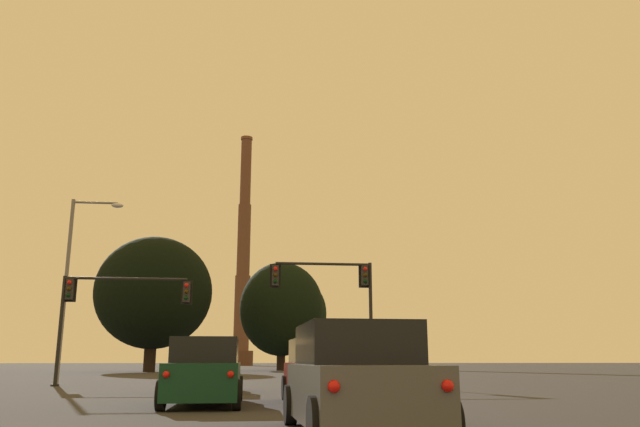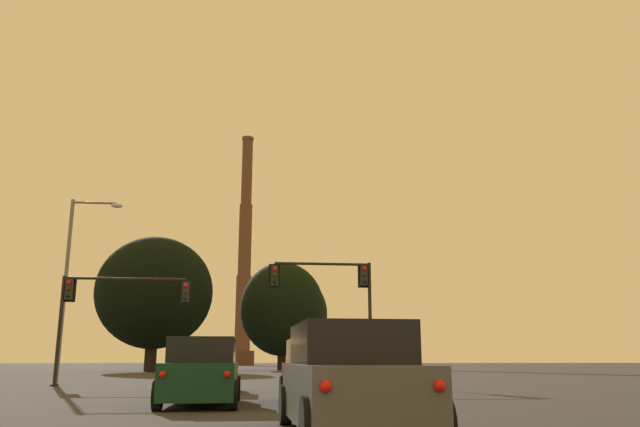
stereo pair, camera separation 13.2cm
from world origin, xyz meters
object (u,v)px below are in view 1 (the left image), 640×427
(suv_center_lane_front, at_px, (208,369))
(smokestack, at_px, (243,272))
(suv_right_lane_second, at_px, (323,372))
(traffic_light_overhead_right, at_px, (338,290))
(suv_center_lane_second, at_px, (205,372))
(traffic_light_overhead_left, at_px, (108,301))
(suv_right_lane_third, at_px, (356,380))
(street_lamp, at_px, (74,271))

(suv_center_lane_front, distance_m, smokestack, 131.41)
(suv_right_lane_second, bearing_deg, smokestack, 90.03)
(suv_right_lane_second, distance_m, traffic_light_overhead_right, 13.83)
(suv_center_lane_second, relative_size, traffic_light_overhead_left, 0.75)
(suv_right_lane_third, relative_size, traffic_light_overhead_left, 0.75)
(traffic_light_overhead_right, bearing_deg, suv_right_lane_second, -99.92)
(suv_center_lane_second, relative_size, smokestack, 0.08)
(smokestack, bearing_deg, suv_center_lane_front, -89.85)
(suv_center_lane_front, relative_size, traffic_light_overhead_left, 0.75)
(suv_center_lane_second, bearing_deg, suv_center_lane_front, 92.95)
(traffic_light_overhead_left, bearing_deg, suv_right_lane_third, -67.59)
(suv_right_lane_third, distance_m, suv_right_lane_second, 7.94)
(suv_center_lane_second, distance_m, smokestack, 138.69)
(suv_right_lane_second, bearing_deg, traffic_light_overhead_right, 78.38)
(traffic_light_overhead_left, height_order, smokestack, smokestack)
(street_lamp, bearing_deg, smokestack, 86.50)
(traffic_light_overhead_right, bearing_deg, smokestack, 92.98)
(suv_right_lane_second, bearing_deg, street_lamp, 125.26)
(suv_center_lane_front, bearing_deg, suv_right_lane_third, -75.87)
(suv_right_lane_third, bearing_deg, suv_right_lane_second, 85.70)
(suv_center_lane_second, xyz_separation_m, street_lamp, (-8.14, 15.73, 4.96))
(suv_right_lane_third, distance_m, smokestack, 146.20)
(street_lamp, bearing_deg, suv_right_lane_second, -53.04)
(suv_center_lane_front, distance_m, traffic_light_overhead_left, 9.38)
(suv_center_lane_second, height_order, smokestack, smokestack)
(suv_right_lane_second, xyz_separation_m, traffic_light_overhead_left, (-9.33, 13.82, 3.27))
(suv_center_lane_front, height_order, traffic_light_overhead_left, traffic_light_overhead_left)
(traffic_light_overhead_left, bearing_deg, traffic_light_overhead_right, -3.63)
(suv_center_lane_front, xyz_separation_m, smokestack, (-0.35, 129.58, 21.85))
(suv_right_lane_second, height_order, traffic_light_overhead_right, traffic_light_overhead_right)
(suv_center_lane_second, distance_m, suv_center_lane_front, 7.39)
(suv_right_lane_third, height_order, smokestack, smokestack)
(suv_center_lane_front, relative_size, suv_right_lane_third, 1.00)
(suv_right_lane_second, relative_size, traffic_light_overhead_right, 0.80)
(suv_center_lane_second, bearing_deg, suv_right_lane_third, -68.03)
(suv_right_lane_second, height_order, street_lamp, street_lamp)
(suv_right_lane_second, relative_size, smokestack, 0.09)
(smokestack, bearing_deg, traffic_light_overhead_right, -87.02)
(suv_right_lane_third, relative_size, smokestack, 0.09)
(suv_center_lane_front, height_order, smokestack, smokestack)
(suv_right_lane_second, height_order, smokestack, smokestack)
(suv_center_lane_front, relative_size, suv_right_lane_second, 1.00)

